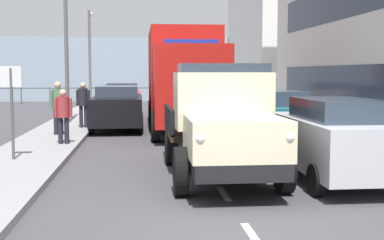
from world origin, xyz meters
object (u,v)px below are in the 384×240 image
car_silver_kerbside_near (334,139)px  pedestrian_by_lamp (58,103)px  pedestrian_in_dark_coat (57,100)px  lamp_post_promenade (67,38)px  pedestrian_couple_b (63,112)px  street_sign (12,96)px  lorry_cargo_red (184,77)px  car_black_oppositeside_0 (118,107)px  car_teal_kerbside_1 (273,118)px  car_grey_kerbside_2 (238,106)px  car_red_oppositeside_1 (123,100)px  car_white_kerbside_3 (217,98)px  lamp_post_far (90,49)px  pedestrian_near_railing (83,101)px  truck_vintage_cream (222,124)px

car_silver_kerbside_near → pedestrian_by_lamp: (6.72, -7.45, 0.32)m
pedestrian_in_dark_coat → lamp_post_promenade: 2.68m
pedestrian_couple_b → lamp_post_promenade: bearing=-83.3°
pedestrian_couple_b → street_sign: 2.81m
lorry_cargo_red → car_black_oppositeside_0: bearing=-19.1°
lorry_cargo_red → car_teal_kerbside_1: lorry_cargo_red is taller
car_grey_kerbside_2 → car_red_oppositeside_1: (4.85, -5.30, 0.00)m
car_silver_kerbside_near → car_black_oppositeside_0: size_ratio=0.88×
lorry_cargo_red → car_teal_kerbside_1: size_ratio=2.03×
car_teal_kerbside_1 → pedestrian_by_lamp: size_ratio=2.25×
pedestrian_by_lamp → lamp_post_promenade: bearing=-86.3°
car_white_kerbside_3 → car_red_oppositeside_1: size_ratio=0.87×
car_teal_kerbside_1 → lamp_post_far: (7.06, -17.51, 2.81)m
car_grey_kerbside_2 → pedestrian_near_railing: size_ratio=2.52×
car_black_oppositeside_0 → pedestrian_couple_b: (1.37, 4.86, 0.19)m
car_grey_kerbside_2 → pedestrian_in_dark_coat: pedestrian_in_dark_coat is taller
pedestrian_by_lamp → truck_vintage_cream: bearing=122.3°
car_grey_kerbside_2 → street_sign: bearing=47.7°
car_silver_kerbside_near → pedestrian_in_dark_coat: bearing=-57.2°
truck_vintage_cream → car_red_oppositeside_1: truck_vintage_cream is taller
lamp_post_promenade → pedestrian_in_dark_coat: bearing=54.1°
pedestrian_near_railing → lamp_post_promenade: size_ratio=0.29×
car_silver_kerbside_near → car_grey_kerbside_2: size_ratio=0.92×
truck_vintage_cream → car_teal_kerbside_1: bearing=-117.2°
lorry_cargo_red → car_white_kerbside_3: (-2.33, -7.06, -1.18)m
car_silver_kerbside_near → street_sign: street_sign is taller
pedestrian_in_dark_coat → car_grey_kerbside_2: bearing=171.2°
car_black_oppositeside_0 → pedestrian_by_lamp: pedestrian_by_lamp is taller
car_silver_kerbside_near → pedestrian_couple_b: pedestrian_couple_b is taller
car_black_oppositeside_0 → car_red_oppositeside_1: (0.00, -5.55, -0.00)m
car_grey_kerbside_2 → lamp_post_promenade: (7.01, -1.66, 2.81)m
pedestrian_by_lamp → street_sign: (0.31, 4.90, 0.47)m
truck_vintage_cream → car_grey_kerbside_2: 10.15m
lorry_cargo_red → street_sign: 8.13m
car_teal_kerbside_1 → pedestrian_in_dark_coat: bearing=-41.9°
car_white_kerbside_3 → lamp_post_far: 9.74m
pedestrian_by_lamp → street_sign: 4.93m
pedestrian_by_lamp → pedestrian_couple_b: bearing=102.4°
lorry_cargo_red → car_silver_kerbside_near: 9.53m
car_white_kerbside_3 → car_red_oppositeside_1: 4.89m
car_red_oppositeside_1 → lamp_post_far: (2.21, -6.73, 2.81)m
truck_vintage_cream → car_black_oppositeside_0: 9.98m
pedestrian_in_dark_coat → street_sign: size_ratio=0.72×
pedestrian_near_railing → pedestrian_in_dark_coat: pedestrian_near_railing is taller
car_white_kerbside_3 → pedestrian_by_lamp: pedestrian_by_lamp is taller
car_teal_kerbside_1 → lamp_post_far: lamp_post_far is taller
car_red_oppositeside_1 → pedestrian_near_railing: size_ratio=2.65×
car_silver_kerbside_near → car_teal_kerbside_1: size_ratio=0.98×
car_white_kerbside_3 → lamp_post_far: size_ratio=0.67×
truck_vintage_cream → lamp_post_far: (4.79, -21.92, 2.52)m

